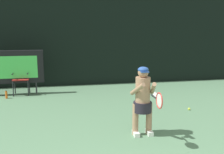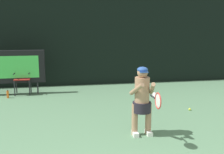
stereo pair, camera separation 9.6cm
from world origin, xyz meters
TOP-DOWN VIEW (x-y plane):
  - backdrop_screen at (0.00, 8.50)m, footprint 18.00×0.12m
  - scoreboard at (-2.26, 7.34)m, footprint 2.20×0.21m
  - umpire_chair at (-1.92, 7.34)m, footprint 0.52×0.44m
  - water_bottle at (-2.34, 6.85)m, footprint 0.07×0.07m
  - tennis_player at (1.05, 3.14)m, footprint 0.53×0.61m
  - tennis_racket at (1.15, 2.47)m, footprint 0.03×0.60m
  - tennis_ball_loose at (2.85, 4.54)m, footprint 0.07×0.07m

SIDE VIEW (x-z plane):
  - tennis_ball_loose at x=2.85m, z-range 0.00..0.07m
  - water_bottle at x=-2.34m, z-range -0.01..0.26m
  - umpire_chair at x=-1.92m, z-range 0.08..1.16m
  - tennis_player at x=1.05m, z-range 0.06..1.53m
  - tennis_racket at x=1.15m, z-range 0.77..1.09m
  - scoreboard at x=-2.26m, z-range 0.20..1.70m
  - backdrop_screen at x=0.00m, z-range -0.02..3.64m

